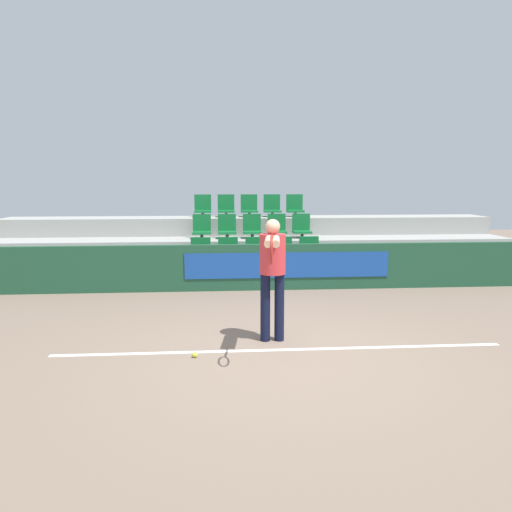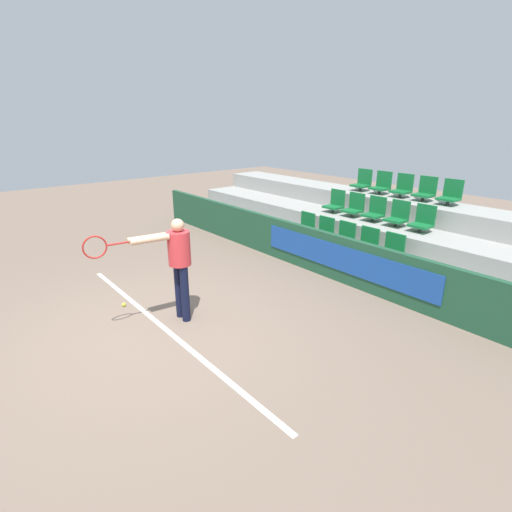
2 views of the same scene
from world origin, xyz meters
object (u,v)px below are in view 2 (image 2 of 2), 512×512
object	(u,v)px
stadium_chair_7	(375,211)
tennis_player	(176,259)
stadium_chair_3	(367,243)
stadium_chair_8	(398,216)
stadium_chair_14	(451,194)
stadium_chair_13	(425,191)
stadium_chair_0	(305,226)
stadium_chair_9	(423,221)
stadium_chair_10	(362,182)
stadium_chair_5	(335,203)
stadium_chair_2	(344,237)
stadium_chair_11	(382,184)
tennis_ball	(124,305)
stadium_chair_4	(392,250)
stadium_chair_1	(324,231)
stadium_chair_6	(354,207)
stadium_chair_12	(403,187)

from	to	relation	value
stadium_chair_7	tennis_player	world-z (taller)	tennis_player
stadium_chair_3	tennis_player	xyz separation A→B (m)	(-0.65, -3.90, 0.38)
stadium_chair_8	stadium_chair_14	world-z (taller)	stadium_chair_14
stadium_chair_13	stadium_chair_0	bearing A→B (deg)	-129.79
stadium_chair_9	stadium_chair_10	distance (m)	2.53
stadium_chair_5	stadium_chair_13	bearing A→B (deg)	30.98
stadium_chair_2	stadium_chair_3	size ratio (longest dim) A/B	1.00
stadium_chair_11	stadium_chair_13	xyz separation A→B (m)	(1.14, 0.00, 0.00)
stadium_chair_0	tennis_ball	bearing A→B (deg)	-89.19
tennis_ball	stadium_chair_2	bearing A→B (deg)	76.32
stadium_chair_2	stadium_chair_4	xyz separation A→B (m)	(1.14, 0.00, 0.00)
stadium_chair_4	stadium_chair_14	distance (m)	2.21
stadium_chair_2	stadium_chair_9	world-z (taller)	stadium_chair_9
stadium_chair_5	tennis_player	distance (m)	5.04
stadium_chair_4	stadium_chair_10	world-z (taller)	stadium_chair_10
stadium_chair_1	tennis_ball	bearing A→B (deg)	-96.54
stadium_chair_8	stadium_chair_10	size ratio (longest dim) A/B	1.00
stadium_chair_0	tennis_ball	xyz separation A→B (m)	(0.06, -4.41, -0.61)
stadium_chair_6	stadium_chair_14	size ratio (longest dim) A/B	1.00
stadium_chair_6	stadium_chair_10	world-z (taller)	stadium_chair_10
stadium_chair_9	stadium_chair_2	bearing A→B (deg)	-137.99
stadium_chair_2	stadium_chair_7	xyz separation A→B (m)	(0.00, 1.02, 0.41)
stadium_chair_8	tennis_player	world-z (taller)	tennis_player
stadium_chair_1	stadium_chair_4	distance (m)	1.70
stadium_chair_13	tennis_ball	distance (m)	6.82
stadium_chair_0	stadium_chair_1	distance (m)	0.57
stadium_chair_2	tennis_player	xyz separation A→B (m)	(-0.08, -3.90, 0.38)
stadium_chair_9	stadium_chair_8	bearing A→B (deg)	180.00
stadium_chair_1	stadium_chair_3	distance (m)	1.14
stadium_chair_10	tennis_player	xyz separation A→B (m)	(1.06, -5.95, -0.45)
stadium_chair_3	stadium_chair_11	world-z (taller)	stadium_chair_11
stadium_chair_3	stadium_chair_10	distance (m)	2.79
stadium_chair_7	stadium_chair_12	world-z (taller)	stadium_chair_12
stadium_chair_2	stadium_chair_12	distance (m)	2.21
stadium_chair_6	stadium_chair_13	world-z (taller)	stadium_chair_13
stadium_chair_5	stadium_chair_14	distance (m)	2.53
stadium_chair_5	stadium_chair_6	xyz separation A→B (m)	(0.57, 0.00, 0.00)
stadium_chair_1	stadium_chair_7	world-z (taller)	stadium_chair_7
stadium_chair_7	stadium_chair_9	xyz separation A→B (m)	(1.14, 0.00, 0.00)
stadium_chair_4	stadium_chair_7	xyz separation A→B (m)	(-1.14, 1.02, 0.41)
stadium_chair_10	stadium_chair_12	distance (m)	1.14
stadium_chair_2	stadium_chair_13	world-z (taller)	stadium_chair_13
stadium_chair_8	stadium_chair_0	bearing A→B (deg)	-149.02
stadium_chair_3	stadium_chair_13	bearing A→B (deg)	90.00
stadium_chair_0	stadium_chair_14	distance (m)	3.17
stadium_chair_7	stadium_chair_8	size ratio (longest dim) A/B	1.00
stadium_chair_0	stadium_chair_7	distance (m)	1.58
stadium_chair_1	stadium_chair_10	size ratio (longest dim) A/B	1.00
tennis_player	tennis_ball	xyz separation A→B (m)	(-1.00, -0.51, -0.98)
stadium_chair_0	stadium_chair_5	distance (m)	1.10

